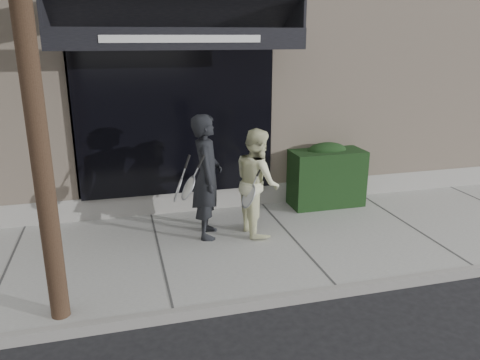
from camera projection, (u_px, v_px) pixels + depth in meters
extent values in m
plane|color=black|center=(292.00, 244.00, 7.15)|extent=(80.00, 80.00, 0.00)
cube|color=gray|center=(292.00, 241.00, 7.13)|extent=(20.00, 3.00, 0.12)
cube|color=gray|center=(338.00, 291.00, 5.70)|extent=(20.00, 0.10, 0.14)
cube|color=beige|center=(219.00, 49.00, 10.95)|extent=(14.00, 7.00, 5.50)
cube|color=gray|center=(259.00, 194.00, 8.64)|extent=(14.02, 0.42, 0.50)
cube|color=black|center=(176.00, 115.00, 7.68)|extent=(3.20, 0.30, 2.60)
cube|color=gray|center=(74.00, 118.00, 7.42)|extent=(0.08, 0.40, 2.60)
cube|color=gray|center=(266.00, 110.00, 8.21)|extent=(0.08, 0.40, 2.60)
cube|color=gray|center=(171.00, 30.00, 7.42)|extent=(3.36, 0.40, 0.12)
cube|color=black|center=(176.00, 10.00, 6.70)|extent=(3.60, 1.03, 0.55)
cube|color=black|center=(182.00, 39.00, 6.35)|extent=(3.60, 0.05, 0.30)
cube|color=white|center=(183.00, 39.00, 6.32)|extent=(2.20, 0.01, 0.10)
cube|color=black|center=(44.00, 15.00, 6.28)|extent=(0.04, 1.00, 0.45)
cube|color=black|center=(293.00, 17.00, 7.16)|extent=(0.04, 1.00, 0.45)
cube|color=black|center=(325.00, 177.00, 8.39)|extent=(1.30, 0.70, 1.00)
ellipsoid|color=black|center=(327.00, 150.00, 8.24)|extent=(0.71, 0.38, 0.27)
cylinder|color=black|center=(34.00, 107.00, 4.45)|extent=(0.20, 0.20, 4.80)
imported|color=black|center=(207.00, 177.00, 6.91)|extent=(0.59, 0.76, 1.87)
torus|color=silver|center=(188.00, 188.00, 6.56)|extent=(0.20, 0.32, 0.28)
cylinder|color=silver|center=(188.00, 188.00, 6.56)|extent=(0.16, 0.28, 0.24)
cylinder|color=silver|center=(188.00, 188.00, 6.56)|extent=(0.17, 0.04, 0.10)
cylinder|color=black|center=(188.00, 188.00, 6.56)|extent=(0.19, 0.06, 0.12)
torus|color=silver|center=(178.00, 189.00, 6.51)|extent=(0.18, 0.32, 0.29)
cylinder|color=silver|center=(178.00, 189.00, 6.51)|extent=(0.14, 0.28, 0.26)
cylinder|color=silver|center=(178.00, 189.00, 6.51)|extent=(0.18, 0.05, 0.08)
cylinder|color=black|center=(178.00, 189.00, 6.51)|extent=(0.20, 0.07, 0.10)
imported|color=beige|center=(257.00, 182.00, 7.08)|extent=(0.66, 0.83, 1.63)
torus|color=silver|center=(249.00, 196.00, 6.84)|extent=(0.20, 0.32, 0.29)
cylinder|color=silver|center=(249.00, 196.00, 6.84)|extent=(0.16, 0.29, 0.25)
cylinder|color=silver|center=(249.00, 196.00, 6.84)|extent=(0.17, 0.05, 0.09)
cylinder|color=black|center=(249.00, 196.00, 6.84)|extent=(0.20, 0.06, 0.11)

